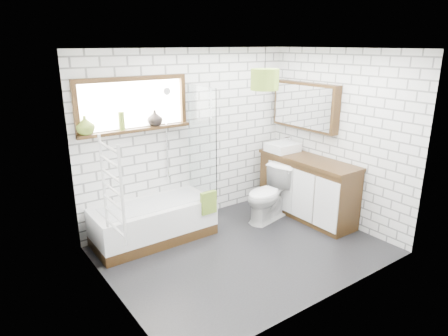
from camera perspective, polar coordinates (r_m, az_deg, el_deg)
floor at (r=5.28m, az=2.90°, el=-11.66°), size 3.40×2.60×0.01m
ceiling at (r=4.62m, az=3.39°, el=16.70°), size 3.40×2.60×0.01m
wall_back at (r=5.84m, az=-4.91°, el=4.40°), size 3.40×0.01×2.50m
wall_front at (r=3.92m, az=15.12°, el=-2.77°), size 3.40×0.01×2.50m
wall_left at (r=4.01m, az=-16.31°, el=-2.41°), size 0.01×2.60×2.50m
wall_right at (r=5.98m, az=16.02°, el=4.09°), size 0.01×2.60×2.50m
window at (r=5.32m, az=-12.77°, el=8.78°), size 1.52×0.16×0.68m
towel_radiator at (r=4.04m, az=-15.65°, el=-2.96°), size 0.06×0.52×1.00m
mirror_cabinet at (r=6.23m, az=11.51°, el=8.68°), size 0.16×1.20×0.70m
shower_riser at (r=5.59m, az=-8.22°, el=4.74°), size 0.02×0.02×1.30m
bathtub at (r=5.50m, az=-9.99°, el=-7.58°), size 1.60×0.71×0.52m
shower_screen at (r=5.53m, az=-3.22°, el=3.88°), size 0.02×0.72×1.50m
towel_green at (r=5.41m, az=-2.23°, el=-4.98°), size 0.23×0.06×0.31m
towel_beige at (r=5.41m, az=-2.23°, el=-4.98°), size 0.19×0.05×0.25m
vanity at (r=6.19m, az=11.74°, el=-2.72°), size 0.53×1.63×0.94m
basin at (r=6.32m, az=8.36°, el=2.96°), size 0.45×0.39×0.13m
tap at (r=6.41m, az=9.43°, el=3.77°), size 0.03×0.03×0.17m
toilet at (r=5.99m, az=6.39°, el=-3.77°), size 0.62×0.88×0.81m
vase_olive at (r=5.12m, az=-19.20°, el=5.57°), size 0.28×0.28×0.23m
vase_dark at (r=5.44m, az=-9.83°, el=6.85°), size 0.25×0.25×0.21m
bottle at (r=5.26m, az=-14.39°, el=6.31°), size 0.09×0.09×0.23m
pendant at (r=5.43m, az=5.84°, el=12.47°), size 0.38×0.38×0.28m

